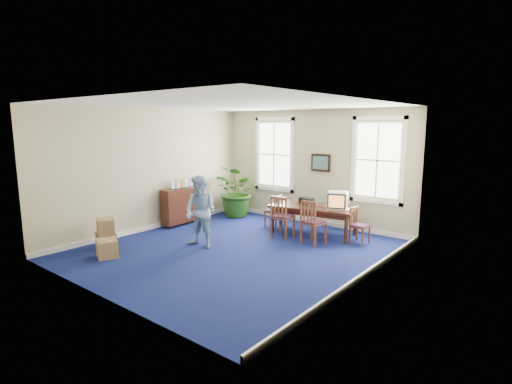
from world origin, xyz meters
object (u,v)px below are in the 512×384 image
Objects in this scene: conference_table at (313,220)px; crt_tv at (337,200)px; chair_near_left at (283,216)px; credenza at (181,207)px; potted_plant at (238,191)px; man at (201,212)px; cardboard_boxes at (114,233)px.

crt_tv reaches higher than conference_table.
chair_near_left reaches higher than conference_table.
credenza is 1.85m from potted_plant.
conference_table is at bearing -126.01° from chair_near_left.
conference_table is 1.30× the size of man.
credenza is at bearing -166.21° from conference_table.
credenza is 1.00× the size of cardboard_boxes.
man is at bearing -128.00° from conference_table.
credenza is 2.49m from cardboard_boxes.
conference_table is 1.74× the size of cardboard_boxes.
potted_plant is (-3.46, 0.24, -0.17)m from crt_tv.
man reaches higher than chair_near_left.
chair_near_left is 2.12m from man.
conference_table is at bearing 54.64° from man.
potted_plant is at bearing 68.23° from credenza.
chair_near_left is at bearing 11.02° from credenza.
credenza is at bearing 179.35° from crt_tv.
chair_near_left is 0.86× the size of credenza.
chair_near_left is 2.60m from potted_plant.
credenza is at bearing 101.58° from cardboard_boxes.
potted_plant reaches higher than credenza.
potted_plant is at bearing 155.39° from crt_tv.
chair_near_left is (-1.08, -0.78, -0.42)m from crt_tv.
potted_plant reaches higher than crt_tv.
potted_plant is at bearing 88.45° from cardboard_boxes.
crt_tv is at bearing 47.74° from cardboard_boxes.
crt_tv is at bearing -4.53° from conference_table.
conference_table is 1.38× the size of potted_plant.
crt_tv is 0.49× the size of chair_near_left.
crt_tv reaches higher than cardboard_boxes.
credenza reaches higher than cardboard_boxes.
man is at bearing 56.64° from chair_near_left.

